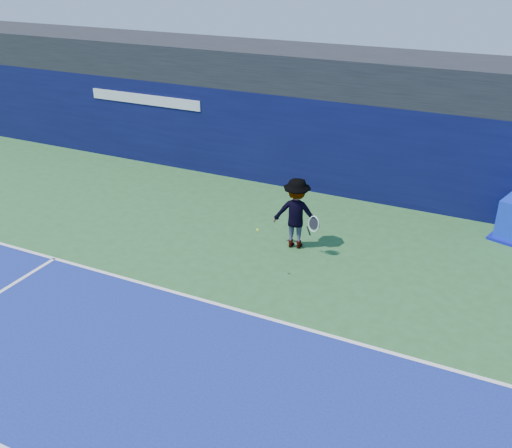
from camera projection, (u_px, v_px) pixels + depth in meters
name	position (u px, v px, depth m)	size (l,w,h in m)	color
ground	(148.00, 394.00, 10.09)	(80.00, 80.00, 0.00)	#2C622E
baseline	(228.00, 307.00, 12.52)	(24.00, 0.10, 0.01)	white
stadium_band	(354.00, 73.00, 17.84)	(36.00, 3.00, 1.20)	black
back_wall_assembly	(339.00, 146.00, 17.95)	(36.00, 1.03, 3.00)	#0A0D38
tennis_player	(296.00, 213.00, 14.70)	(1.43, 0.90, 1.90)	white
tennis_ball	(258.00, 230.00, 13.07)	(0.06, 0.06, 0.06)	#E3F11A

